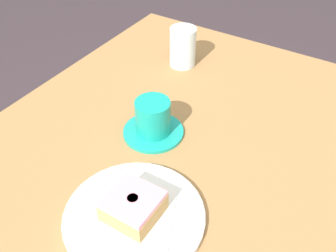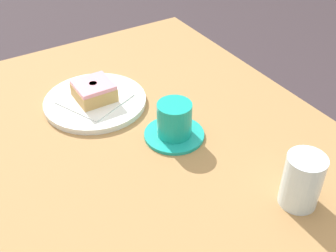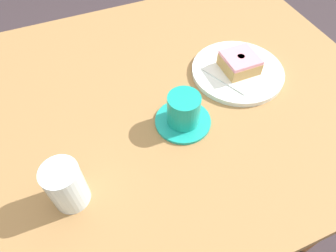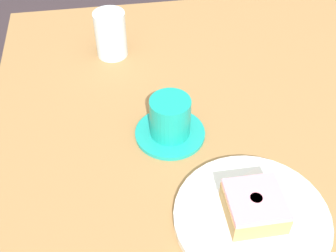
{
  "view_description": "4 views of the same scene",
  "coord_description": "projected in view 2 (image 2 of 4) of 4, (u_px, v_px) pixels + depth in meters",
  "views": [
    {
      "loc": [
        -0.47,
        -0.25,
        1.24
      ],
      "look_at": [
        0.01,
        0.05,
        0.76
      ],
      "focal_mm": 40.9,
      "sensor_mm": 36.0,
      "label": 1
    },
    {
      "loc": [
        0.6,
        -0.28,
        1.27
      ],
      "look_at": [
        0.03,
        0.07,
        0.76
      ],
      "focal_mm": 45.57,
      "sensor_mm": 36.0,
      "label": 2
    },
    {
      "loc": [
        0.21,
        0.47,
        1.25
      ],
      "look_at": [
        0.06,
        0.12,
        0.75
      ],
      "focal_mm": 32.24,
      "sensor_mm": 36.0,
      "label": 3
    },
    {
      "loc": [
        -0.51,
        0.18,
        1.26
      ],
      "look_at": [
        0.02,
        0.1,
        0.74
      ],
      "focal_mm": 45.62,
      "sensor_mm": 36.0,
      "label": 4
    }
  ],
  "objects": [
    {
      "name": "water_glass",
      "position": [
        302.0,
        181.0,
        0.71
      ],
      "size": [
        0.07,
        0.07,
        0.1
      ],
      "primitive_type": "cylinder",
      "color": "silver",
      "rests_on": "table"
    },
    {
      "name": "plate_glazed_square",
      "position": [
        96.0,
        101.0,
        0.98
      ],
      "size": [
        0.23,
        0.23,
        0.01
      ],
      "primitive_type": "cylinder",
      "color": "white",
      "rests_on": "table"
    },
    {
      "name": "napkin_glazed_square",
      "position": [
        95.0,
        98.0,
        0.97
      ],
      "size": [
        0.17,
        0.17,
        0.0
      ],
      "primitive_type": "cube",
      "rotation": [
        0.0,
        0.0,
        0.41
      ],
      "color": "white",
      "rests_on": "plate_glazed_square"
    },
    {
      "name": "coffee_cup",
      "position": [
        174.0,
        122.0,
        0.87
      ],
      "size": [
        0.13,
        0.13,
        0.08
      ],
      "color": "teal",
      "rests_on": "table"
    },
    {
      "name": "table",
      "position": [
        133.0,
        174.0,
        0.91
      ],
      "size": [
        1.0,
        0.84,
        0.71
      ],
      "color": "#9D7344",
      "rests_on": "ground_plane"
    },
    {
      "name": "donut_glazed_square",
      "position": [
        94.0,
        91.0,
        0.96
      ],
      "size": [
        0.08,
        0.08,
        0.04
      ],
      "color": "tan",
      "rests_on": "napkin_glazed_square"
    }
  ]
}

